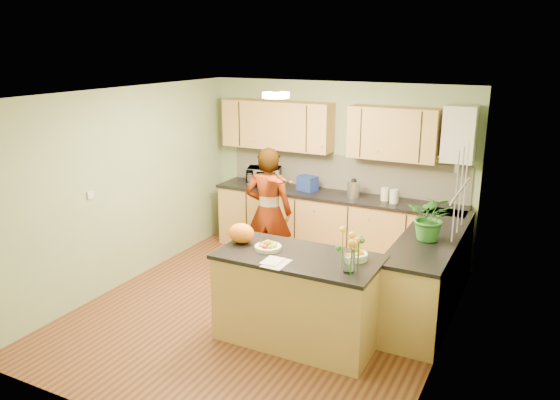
% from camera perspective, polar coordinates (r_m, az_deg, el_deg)
% --- Properties ---
extents(floor, '(4.50, 4.50, 0.00)m').
position_cam_1_polar(floor, '(6.52, -1.62, -11.41)').
color(floor, '#512717').
rests_on(floor, ground).
extents(ceiling, '(4.00, 4.50, 0.02)m').
position_cam_1_polar(ceiling, '(5.81, -1.82, 11.05)').
color(ceiling, white).
rests_on(ceiling, wall_back).
extents(wall_back, '(4.00, 0.02, 2.50)m').
position_cam_1_polar(wall_back, '(8.03, 6.00, 3.31)').
color(wall_back, gray).
rests_on(wall_back, floor).
extents(wall_front, '(4.00, 0.02, 2.50)m').
position_cam_1_polar(wall_front, '(4.34, -16.25, -8.48)').
color(wall_front, gray).
rests_on(wall_front, floor).
extents(wall_left, '(0.02, 4.50, 2.50)m').
position_cam_1_polar(wall_left, '(7.19, -15.85, 1.28)').
color(wall_left, gray).
rests_on(wall_left, floor).
extents(wall_right, '(0.02, 4.50, 2.50)m').
position_cam_1_polar(wall_right, '(5.43, 17.20, -3.56)').
color(wall_right, gray).
rests_on(wall_right, floor).
extents(back_counter, '(3.64, 0.62, 0.94)m').
position_cam_1_polar(back_counter, '(7.94, 5.73, -2.69)').
color(back_counter, tan).
rests_on(back_counter, floor).
extents(right_counter, '(0.62, 2.24, 0.94)m').
position_cam_1_polar(right_counter, '(6.53, 15.38, -7.39)').
color(right_counter, tan).
rests_on(right_counter, floor).
extents(splashback, '(3.60, 0.02, 0.52)m').
position_cam_1_polar(splashback, '(7.99, 6.62, 2.86)').
color(splashback, beige).
rests_on(splashback, back_counter).
extents(upper_cabinets, '(3.20, 0.34, 0.70)m').
position_cam_1_polar(upper_cabinets, '(7.83, 4.46, 7.49)').
color(upper_cabinets, tan).
rests_on(upper_cabinets, wall_back).
extents(boiler, '(0.40, 0.30, 0.86)m').
position_cam_1_polar(boiler, '(7.33, 18.25, 6.53)').
color(boiler, silver).
rests_on(boiler, wall_back).
extents(window_right, '(0.01, 1.30, 1.05)m').
position_cam_1_polar(window_right, '(5.91, 18.41, 0.96)').
color(window_right, silver).
rests_on(window_right, wall_right).
extents(light_switch, '(0.02, 0.09, 0.09)m').
position_cam_1_polar(light_switch, '(6.76, -19.20, 0.51)').
color(light_switch, silver).
rests_on(light_switch, wall_left).
extents(ceiling_lamp, '(0.30, 0.30, 0.07)m').
position_cam_1_polar(ceiling_lamp, '(6.08, -0.43, 10.90)').
color(ceiling_lamp, '#FFEABF').
rests_on(ceiling_lamp, ceiling).
extents(peninsula_island, '(1.65, 0.85, 0.95)m').
position_cam_1_polar(peninsula_island, '(5.73, 1.92, -10.18)').
color(peninsula_island, tan).
rests_on(peninsula_island, floor).
extents(fruit_dish, '(0.28, 0.28, 0.10)m').
position_cam_1_polar(fruit_dish, '(5.67, -1.26, -4.81)').
color(fruit_dish, beige).
rests_on(fruit_dish, peninsula_island).
extents(orange_bowl, '(0.24, 0.24, 0.14)m').
position_cam_1_polar(orange_bowl, '(5.45, 7.91, -5.61)').
color(orange_bowl, beige).
rests_on(orange_bowl, peninsula_island).
extents(flower_vase, '(0.26, 0.26, 0.47)m').
position_cam_1_polar(flower_vase, '(5.06, 7.31, -4.24)').
color(flower_vase, silver).
rests_on(flower_vase, peninsula_island).
extents(orange_bag, '(0.34, 0.31, 0.21)m').
position_cam_1_polar(orange_bag, '(5.85, -4.06, -3.48)').
color(orange_bag, orange).
rests_on(orange_bag, peninsula_island).
extents(papers, '(0.21, 0.29, 0.01)m').
position_cam_1_polar(papers, '(5.32, -0.40, -6.61)').
color(papers, silver).
rests_on(papers, peninsula_island).
extents(violinist, '(0.70, 0.54, 1.73)m').
position_cam_1_polar(violinist, '(7.20, -1.20, -1.26)').
color(violinist, '#E4A38B').
rests_on(violinist, floor).
extents(violin, '(0.64, 0.55, 0.16)m').
position_cam_1_polar(violin, '(6.78, -0.61, 2.22)').
color(violin, '#580C05').
rests_on(violin, violinist).
extents(microwave, '(0.58, 0.48, 0.27)m').
position_cam_1_polar(microwave, '(8.26, -1.68, 2.50)').
color(microwave, silver).
rests_on(microwave, back_counter).
extents(blue_box, '(0.31, 0.26, 0.21)m').
position_cam_1_polar(blue_box, '(7.96, 2.89, 1.75)').
color(blue_box, navy).
rests_on(blue_box, back_counter).
extents(kettle, '(0.17, 0.17, 0.32)m').
position_cam_1_polar(kettle, '(7.64, 7.69, 1.20)').
color(kettle, silver).
rests_on(kettle, back_counter).
extents(jar_cream, '(0.14, 0.14, 0.18)m').
position_cam_1_polar(jar_cream, '(7.58, 10.93, 0.62)').
color(jar_cream, beige).
rests_on(jar_cream, back_counter).
extents(jar_white, '(0.13, 0.13, 0.19)m').
position_cam_1_polar(jar_white, '(7.48, 11.84, 0.38)').
color(jar_white, silver).
rests_on(jar_white, back_counter).
extents(potted_plant, '(0.48, 0.42, 0.52)m').
position_cam_1_polar(potted_plant, '(6.10, 15.50, -1.75)').
color(potted_plant, '#2D7426').
rests_on(potted_plant, right_counter).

